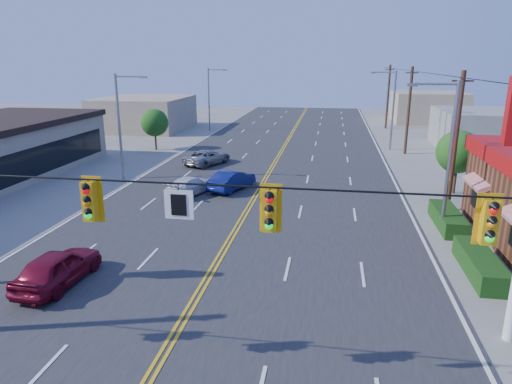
% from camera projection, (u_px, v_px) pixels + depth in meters
% --- Properties ---
extents(ground, '(160.00, 160.00, 0.00)m').
position_uv_depth(ground, '(148.00, 383.00, 13.12)').
color(ground, gray).
rests_on(ground, ground).
extents(road, '(20.00, 120.00, 0.06)m').
position_uv_depth(road, '(258.00, 192.00, 32.06)').
color(road, '#2D2D30').
rests_on(road, ground).
extents(signal_span, '(24.32, 0.34, 9.00)m').
position_uv_depth(signal_span, '(131.00, 223.00, 11.78)').
color(signal_span, '#47301E').
rests_on(signal_span, ground).
extents(streetlight_se, '(2.55, 0.25, 8.00)m').
position_uv_depth(streetlight_se, '(447.00, 150.00, 23.44)').
color(streetlight_se, gray).
rests_on(streetlight_se, ground).
extents(streetlight_ne, '(2.55, 0.25, 8.00)m').
position_uv_depth(streetlight_ne, '(391.00, 106.00, 46.18)').
color(streetlight_ne, gray).
rests_on(streetlight_ne, ground).
extents(streetlight_sw, '(2.55, 0.25, 8.00)m').
position_uv_depth(streetlight_sw, '(121.00, 121.00, 34.41)').
color(streetlight_sw, gray).
rests_on(streetlight_sw, ground).
extents(streetlight_nw, '(2.55, 0.25, 8.00)m').
position_uv_depth(streetlight_nw, '(210.00, 96.00, 59.05)').
color(streetlight_nw, gray).
rests_on(streetlight_nw, ground).
extents(utility_pole_near, '(0.28, 0.28, 8.40)m').
position_uv_depth(utility_pole_near, '(455.00, 143.00, 27.10)').
color(utility_pole_near, '#47301E').
rests_on(utility_pole_near, ground).
extents(utility_pole_mid, '(0.28, 0.28, 8.40)m').
position_uv_depth(utility_pole_mid, '(409.00, 111.00, 44.16)').
color(utility_pole_mid, '#47301E').
rests_on(utility_pole_mid, ground).
extents(utility_pole_far, '(0.28, 0.28, 8.40)m').
position_uv_depth(utility_pole_far, '(388.00, 97.00, 61.22)').
color(utility_pole_far, '#47301E').
rests_on(utility_pole_far, ground).
extents(tree_kfc_rear, '(2.94, 2.94, 4.41)m').
position_uv_depth(tree_kfc_rear, '(458.00, 152.00, 31.03)').
color(tree_kfc_rear, '#47301E').
rests_on(tree_kfc_rear, ground).
extents(tree_west, '(2.80, 2.80, 4.20)m').
position_uv_depth(tree_west, '(155.00, 123.00, 46.60)').
color(tree_west, '#47301E').
rests_on(tree_west, ground).
extents(bld_east_mid, '(12.00, 10.00, 4.00)m').
position_uv_depth(bld_east_mid, '(499.00, 130.00, 47.02)').
color(bld_east_mid, gray).
rests_on(bld_east_mid, ground).
extents(bld_west_far, '(11.00, 12.00, 4.20)m').
position_uv_depth(bld_west_far, '(144.00, 113.00, 61.16)').
color(bld_west_far, tan).
rests_on(bld_west_far, ground).
extents(bld_east_far, '(10.00, 10.00, 4.40)m').
position_uv_depth(bld_east_far, '(428.00, 107.00, 68.29)').
color(bld_east_far, tan).
rests_on(bld_east_far, ground).
extents(car_magenta, '(2.00, 4.43, 1.48)m').
position_uv_depth(car_magenta, '(58.00, 269.00, 18.63)').
color(car_magenta, maroon).
rests_on(car_magenta, ground).
extents(car_blue, '(2.90, 4.50, 1.40)m').
position_uv_depth(car_blue, '(232.00, 181.00, 32.36)').
color(car_blue, navy).
rests_on(car_blue, ground).
extents(car_white, '(2.88, 4.50, 1.21)m').
position_uv_depth(car_white, '(190.00, 186.00, 31.33)').
color(car_white, silver).
rests_on(car_white, ground).
extents(car_silver, '(3.96, 5.24, 1.32)m').
position_uv_depth(car_silver, '(208.00, 158.00, 40.29)').
color(car_silver, '#939497').
rests_on(car_silver, ground).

